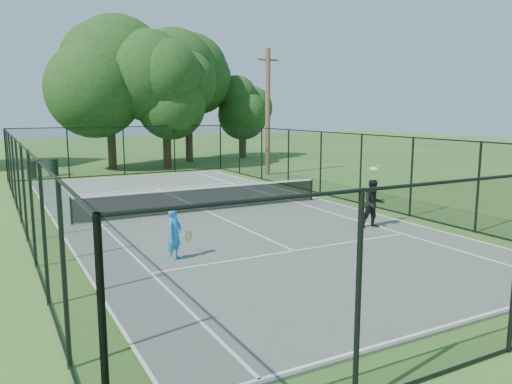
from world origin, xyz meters
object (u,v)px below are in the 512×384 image
trash_bin_right (54,167)px  player_black (374,204)px  player_blue (175,234)px  trash_bin_left (32,169)px  tennis_net (206,198)px  utility_pole (268,112)px

trash_bin_right → player_black: player_black is taller
player_blue → player_black: size_ratio=0.67×
trash_bin_left → player_black: 21.38m
tennis_net → trash_bin_left: bearing=110.2°
tennis_net → trash_bin_right: (-3.90, 14.76, -0.06)m
trash_bin_right → player_black: size_ratio=0.49×
utility_pole → player_blue: (-11.10, -14.59, -3.13)m
tennis_net → utility_pole: size_ratio=1.32×
tennis_net → player_black: (3.88, -5.25, 0.30)m
tennis_net → trash_bin_left: size_ratio=9.75×
tennis_net → utility_pole: 12.42m
player_blue → player_black: player_black is taller
tennis_net → utility_pole: utility_pole is taller
tennis_net → utility_pole: (7.90, 9.00, 3.31)m
trash_bin_right → utility_pole: size_ratio=0.13×
trash_bin_right → player_blue: (0.70, -20.35, 0.23)m
trash_bin_right → tennis_net: bearing=-75.2°
trash_bin_left → tennis_net: bearing=-69.8°
trash_bin_left → utility_pole: size_ratio=0.14×
trash_bin_left → trash_bin_right: 1.44m
player_black → trash_bin_left: bearing=115.1°
tennis_net → trash_bin_left: trash_bin_left is taller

